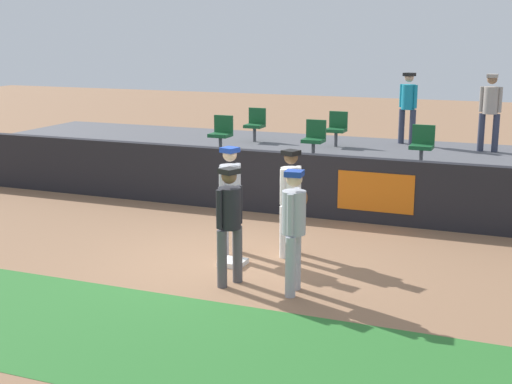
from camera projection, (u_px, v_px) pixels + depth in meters
ground_plane at (230, 264)px, 11.57m from camera, size 60.00×60.00×0.00m
grass_foreground_strip at (132, 335)px, 8.86m from camera, size 18.00×2.80×0.01m
first_base at (233, 262)px, 11.51m from camera, size 0.40×0.40×0.08m
player_fielder_home at (291, 195)px, 11.79m from camera, size 0.48×0.51×1.80m
player_runner_visitor at (230, 193)px, 11.84m from camera, size 0.43×0.50×1.83m
player_coach_visitor at (294, 223)px, 10.06m from camera, size 0.37×0.50×1.80m
player_umpire at (229, 218)px, 10.41m from camera, size 0.44×0.46×1.77m
field_wall at (298, 184)px, 14.51m from camera, size 18.00×0.26×1.29m
bleacher_platform at (332, 170)px, 16.87m from camera, size 18.00×4.80×0.94m
seat_back_center at (337, 127)px, 17.30m from camera, size 0.45×0.44×0.84m
seat_front_left at (222, 132)px, 16.50m from camera, size 0.46×0.44×0.84m
seat_back_left at (256, 123)px, 18.08m from camera, size 0.45×0.44×0.84m
seat_front_right at (422, 143)px, 14.82m from camera, size 0.47×0.44×0.84m
seat_front_center at (314, 137)px, 15.68m from camera, size 0.45×0.44×0.84m
spectator_hooded at (408, 103)px, 17.52m from camera, size 0.46×0.44×1.76m
spectator_capped at (490, 107)px, 16.42m from camera, size 0.50×0.34×1.79m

